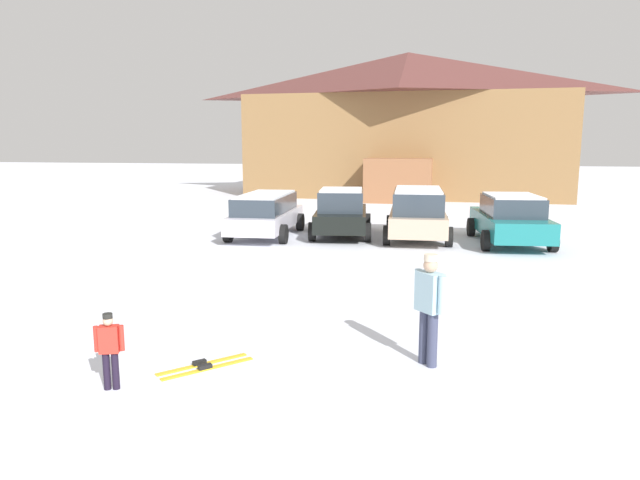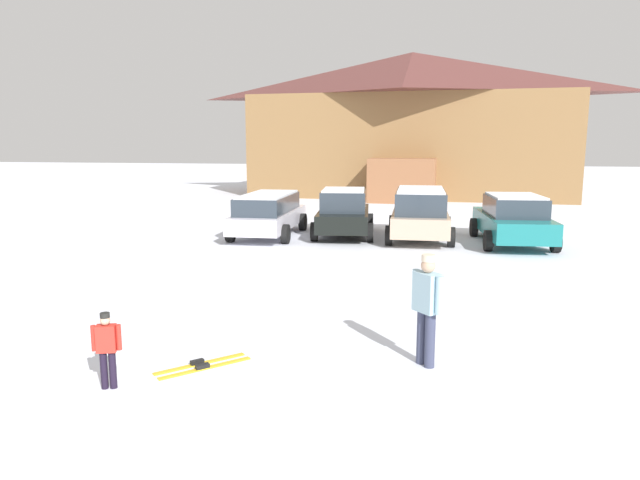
% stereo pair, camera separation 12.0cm
% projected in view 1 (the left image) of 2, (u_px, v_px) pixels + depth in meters
% --- Properties ---
extents(ground, '(160.00, 160.00, 0.00)m').
position_uv_depth(ground, '(120.00, 480.00, 5.56)').
color(ground, white).
extents(ski_lodge, '(19.64, 10.42, 8.64)m').
position_uv_depth(ski_lodge, '(407.00, 124.00, 35.14)').
color(ski_lodge, olive).
rests_on(ski_lodge, ground).
extents(parked_white_suv, '(2.19, 4.72, 1.50)m').
position_uv_depth(parked_white_suv, '(266.00, 213.00, 19.90)').
color(parked_white_suv, white).
rests_on(parked_white_suv, ground).
extents(parked_black_sedan, '(2.40, 4.25, 1.67)m').
position_uv_depth(parked_black_sedan, '(341.00, 212.00, 19.99)').
color(parked_black_sedan, black).
rests_on(parked_black_sedan, ground).
extents(parked_beige_suv, '(2.27, 4.34, 1.73)m').
position_uv_depth(parked_beige_suv, '(418.00, 212.00, 19.24)').
color(parked_beige_suv, tan).
rests_on(parked_beige_suv, ground).
extents(parked_teal_hatchback, '(2.48, 4.66, 1.61)m').
position_uv_depth(parked_teal_hatchback, '(510.00, 219.00, 18.41)').
color(parked_teal_hatchback, '#1C7778').
rests_on(parked_teal_hatchback, ground).
extents(skier_child_in_red_jacket, '(0.37, 0.22, 1.05)m').
position_uv_depth(skier_child_in_red_jacket, '(110.00, 347.00, 7.51)').
color(skier_child_in_red_jacket, black).
rests_on(skier_child_in_red_jacket, ground).
extents(skier_adult_in_blue_parka, '(0.45, 0.49, 1.67)m').
position_uv_depth(skier_adult_in_blue_parka, '(429.00, 303.00, 8.29)').
color(skier_adult_in_blue_parka, '#3A3F5A').
rests_on(skier_adult_in_blue_parka, ground).
extents(pair_of_skis, '(1.20, 1.22, 0.08)m').
position_uv_depth(pair_of_skis, '(205.00, 366.00, 8.35)').
color(pair_of_skis, gold).
rests_on(pair_of_skis, ground).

